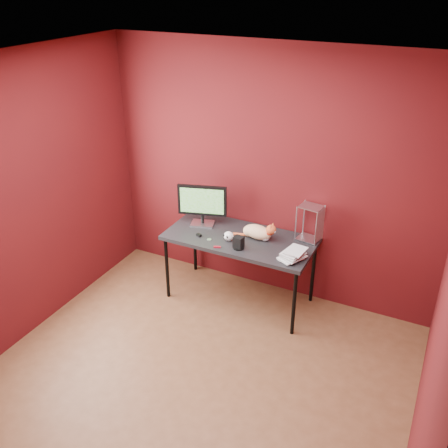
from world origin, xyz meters
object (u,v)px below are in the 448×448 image
at_px(desk, 240,241).
at_px(cat, 258,232).
at_px(skull_mug, 229,236).
at_px(book_stack, 290,203).
at_px(monitor, 202,203).
at_px(speaker, 239,243).

relative_size(desk, cat, 3.34).
bearing_deg(skull_mug, book_stack, 19.00).
bearing_deg(book_stack, monitor, 168.11).
relative_size(monitor, speaker, 3.96).
bearing_deg(skull_mug, cat, 55.76).
height_order(monitor, skull_mug, monitor).
bearing_deg(skull_mug, monitor, 174.65).
height_order(desk, speaker, speaker).
relative_size(monitor, cat, 1.11).
height_order(monitor, cat, monitor).
bearing_deg(speaker, book_stack, 16.20).
bearing_deg(desk, skull_mug, -122.37).
xyz_separation_m(monitor, speaker, (0.55, -0.29, -0.19)).
relative_size(desk, monitor, 3.02).
bearing_deg(book_stack, desk, 166.05).
bearing_deg(desk, speaker, -69.56).
relative_size(desk, speaker, 11.93).
distance_m(desk, book_stack, 0.82).
distance_m(skull_mug, speaker, 0.18).
bearing_deg(desk, monitor, 170.52).
height_order(skull_mug, speaker, speaker).
xyz_separation_m(desk, cat, (0.17, 0.05, 0.12)).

